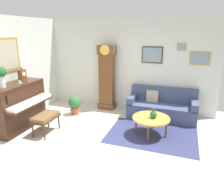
{
  "coord_description": "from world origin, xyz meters",
  "views": [
    {
      "loc": [
        1.67,
        -3.89,
        2.44
      ],
      "look_at": [
        -0.0,
        0.93,
        1.0
      ],
      "focal_mm": 33.8,
      "sensor_mm": 36.0,
      "label": 1
    }
  ],
  "objects": [
    {
      "name": "piano",
      "position": [
        -2.23,
        0.08,
        0.59
      ],
      "size": [
        0.87,
        1.44,
        1.17
      ],
      "color": "#3D2316",
      "rests_on": "ground_plane"
    },
    {
      "name": "potted_plant",
      "position": [
        -1.32,
        1.34,
        0.32
      ],
      "size": [
        0.36,
        0.36,
        0.56
      ],
      "color": "#935138",
      "rests_on": "ground_plane"
    },
    {
      "name": "coffee_table",
      "position": [
        1.03,
        0.77,
        0.43
      ],
      "size": [
        0.88,
        0.88,
        0.46
      ],
      "color": "gold",
      "rests_on": "ground_plane"
    },
    {
      "name": "mantel_clock",
      "position": [
        -2.23,
        0.34,
        1.34
      ],
      "size": [
        0.13,
        0.18,
        0.38
      ],
      "color": "brown",
      "rests_on": "piano"
    },
    {
      "name": "wall_back",
      "position": [
        0.02,
        2.4,
        1.4
      ],
      "size": [
        5.3,
        0.13,
        2.8
      ],
      "color": "silver",
      "rests_on": "ground_plane"
    },
    {
      "name": "area_rug",
      "position": [
        1.07,
        0.77,
        0.0
      ],
      "size": [
        2.1,
        1.5,
        0.01
      ],
      "primitive_type": "cube",
      "color": "navy",
      "rests_on": "ground_plane"
    },
    {
      "name": "grandfather_clock",
      "position": [
        -0.59,
        2.13,
        0.96
      ],
      "size": [
        0.52,
        0.34,
        2.03
      ],
      "color": "brown",
      "rests_on": "ground_plane"
    },
    {
      "name": "piano_bench",
      "position": [
        -1.4,
        0.04,
        0.41
      ],
      "size": [
        0.42,
        0.7,
        0.48
      ],
      "color": "#3D2316",
      "rests_on": "ground_plane"
    },
    {
      "name": "ground_plane",
      "position": [
        0.0,
        0.0,
        -0.05
      ],
      "size": [
        6.4,
        6.0,
        0.1
      ],
      "primitive_type": "cube",
      "color": "beige"
    },
    {
      "name": "wall_left",
      "position": [
        -2.6,
        0.0,
        1.41
      ],
      "size": [
        0.13,
        4.9,
        2.8
      ],
      "color": "silver",
      "rests_on": "ground_plane"
    },
    {
      "name": "flower_vase",
      "position": [
        -2.23,
        -0.31,
        1.49
      ],
      "size": [
        0.26,
        0.26,
        0.58
      ],
      "color": "silver",
      "rests_on": "piano"
    },
    {
      "name": "green_jug",
      "position": [
        1.09,
        0.75,
        0.54
      ],
      "size": [
        0.17,
        0.17,
        0.24
      ],
      "color": "#234C33",
      "rests_on": "coffee_table"
    },
    {
      "name": "teacup",
      "position": [
        -2.17,
        0.16,
        1.2
      ],
      "size": [
        0.12,
        0.12,
        0.06
      ],
      "color": "#ADC6D6",
      "rests_on": "piano"
    },
    {
      "name": "couch",
      "position": [
        1.16,
        1.98,
        0.31
      ],
      "size": [
        1.9,
        0.8,
        0.84
      ],
      "color": "#424C70",
      "rests_on": "ground_plane"
    }
  ]
}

